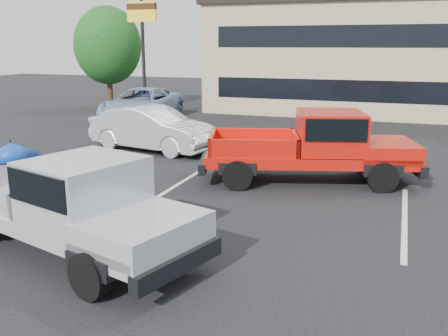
% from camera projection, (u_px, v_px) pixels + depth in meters
% --- Properties ---
extents(ground, '(90.00, 90.00, 0.00)m').
position_uv_depth(ground, '(250.00, 234.00, 10.31)').
color(ground, black).
rests_on(ground, ground).
extents(stripe_left, '(0.12, 5.00, 0.01)m').
position_uv_depth(stripe_left, '(163.00, 193.00, 13.12)').
color(stripe_left, silver).
rests_on(stripe_left, ground).
extents(stripe_right, '(0.12, 5.00, 0.01)m').
position_uv_depth(stripe_right, '(405.00, 220.00, 11.16)').
color(stripe_right, silver).
rests_on(stripe_right, ground).
extents(motel_building, '(20.40, 8.40, 6.30)m').
position_uv_depth(motel_building, '(393.00, 55.00, 28.05)').
color(motel_building, '#CCB488').
rests_on(motel_building, ground).
extents(motel_sign, '(1.60, 0.22, 6.00)m').
position_uv_depth(motel_sign, '(142.00, 27.00, 25.25)').
color(motel_sign, black).
rests_on(motel_sign, ground).
extents(tree_left, '(3.96, 3.96, 6.02)m').
position_uv_depth(tree_left, '(108.00, 46.00, 29.52)').
color(tree_left, '#332114').
rests_on(tree_left, ground).
extents(silver_pickup, '(6.01, 3.49, 2.06)m').
position_uv_depth(silver_pickup, '(77.00, 202.00, 9.02)').
color(silver_pickup, black).
rests_on(silver_pickup, ground).
extents(red_pickup, '(6.42, 3.75, 2.00)m').
position_uv_depth(red_pickup, '(323.00, 144.00, 14.03)').
color(red_pickup, black).
rests_on(red_pickup, ground).
extents(silver_sedan, '(5.12, 2.62, 1.61)m').
position_uv_depth(silver_sedan, '(153.00, 129.00, 18.30)').
color(silver_sedan, '#B1B3B8').
rests_on(silver_sedan, ground).
extents(blue_suv, '(3.20, 6.12, 1.64)m').
position_uv_depth(blue_suv, '(142.00, 104.00, 25.58)').
color(blue_suv, '#869CC8').
rests_on(blue_suv, ground).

